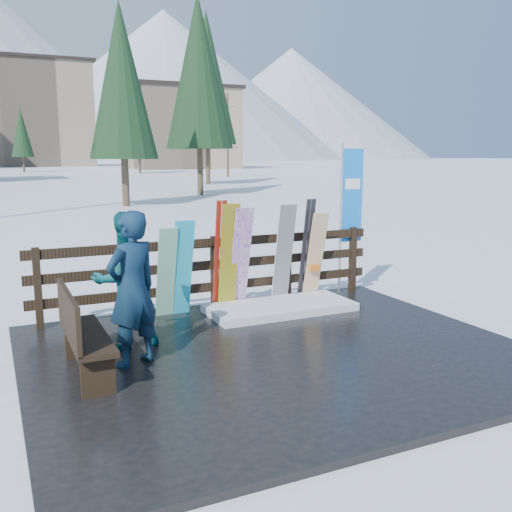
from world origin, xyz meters
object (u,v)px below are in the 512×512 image
snowboard_2 (229,258)px  person_front (132,289)px  snowboard_3 (241,259)px  snowboard_1 (166,273)px  person_back (125,280)px  rental_flag (349,201)px  snowboard_4 (284,255)px  snowboard_0 (182,268)px  bench (80,331)px  snowboard_5 (315,257)px

snowboard_2 → person_front: bearing=-138.0°
snowboard_2 → snowboard_3: size_ratio=1.03×
snowboard_1 → person_back: 1.33m
person_front → person_back: size_ratio=1.04×
rental_flag → snowboard_4: bearing=-169.3°
snowboard_0 → person_front: bearing=-123.7°
bench → snowboard_3: bearing=33.9°
snowboard_5 → person_back: bearing=-163.0°
person_front → person_back: person_front is taller
snowboard_2 → snowboard_4: size_ratio=1.02×
snowboard_2 → person_front: size_ratio=0.94×
snowboard_4 → rental_flag: (1.42, 0.27, 0.79)m
person_front → snowboard_5: bearing=-177.1°
snowboard_3 → rental_flag: size_ratio=0.63×
snowboard_2 → person_front: (-1.88, -1.69, 0.06)m
snowboard_5 → snowboard_2: bearing=180.0°
snowboard_1 → person_front: (-0.89, -1.69, 0.21)m
snowboard_3 → snowboard_5: size_ratio=1.09×
bench → snowboard_0: 2.52m
snowboard_0 → snowboard_5: snowboard_5 is taller
rental_flag → snowboard_1: bearing=-175.4°
bench → person_front: 0.73m
snowboard_0 → person_front: person_front is taller
snowboard_2 → person_back: 2.09m
snowboard_0 → person_back: bearing=-136.0°
snowboard_4 → person_front: (-2.84, -1.69, 0.08)m
snowboard_0 → snowboard_1: bearing=180.0°
snowboard_4 → snowboard_5: bearing=0.0°
snowboard_0 → person_back: (-1.07, -1.03, 0.12)m
person_back → snowboard_5: bearing=-170.9°
snowboard_3 → snowboard_0: bearing=180.0°
snowboard_4 → snowboard_2: bearing=180.0°
snowboard_1 → snowboard_0: bearing=0.0°
snowboard_4 → person_back: (-2.77, -1.03, 0.04)m
snowboard_3 → person_front: bearing=-140.8°
snowboard_2 → snowboard_5: 1.55m
snowboard_0 → snowboard_2: snowboard_2 is taller
snowboard_0 → rental_flag: rental_flag is taller
snowboard_0 → snowboard_5: size_ratio=1.00×
bench → snowboard_5: size_ratio=0.99×
bench → snowboard_1: snowboard_1 is taller
snowboard_5 → snowboard_0: bearing=-180.0°
bench → snowboard_2: (2.49, 1.81, 0.32)m
snowboard_1 → snowboard_2: (0.99, 0.00, 0.15)m
bench → person_front: (0.61, 0.11, 0.38)m
snowboard_3 → rental_flag: 2.34m
bench → snowboard_4: bearing=27.7°
snowboard_5 → person_front: size_ratio=0.84×
snowboard_1 → snowboard_5: size_ratio=0.94×
snowboard_0 → rental_flag: size_ratio=0.58×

